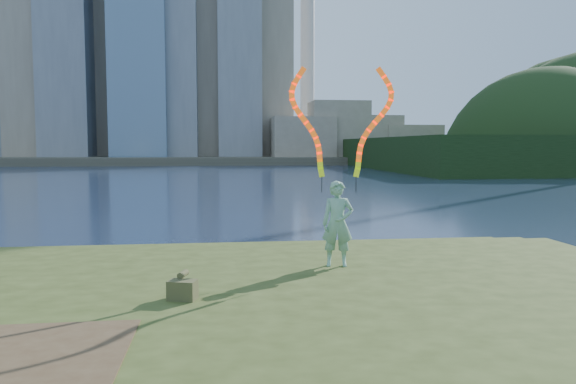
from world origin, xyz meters
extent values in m
plane|color=#17233A|center=(0.00, 0.00, 0.00)|extent=(320.00, 320.00, 0.00)
cube|color=#334117|center=(0.00, -2.20, 0.40)|extent=(17.00, 15.00, 0.30)
cube|color=#334117|center=(0.00, -2.00, 0.65)|extent=(14.00, 12.00, 0.30)
cube|color=#4A4536|center=(0.00, 95.00, 0.60)|extent=(320.00, 40.00, 1.20)
cylinder|color=silver|center=(18.00, 102.00, 30.20)|extent=(2.80, 2.80, 58.00)
imported|color=#1B6F45|center=(2.57, 1.21, 1.59)|extent=(0.63, 0.48, 1.58)
cylinder|color=black|center=(2.30, 1.37, 2.31)|extent=(0.02, 0.02, 0.30)
cylinder|color=black|center=(2.92, 1.25, 2.31)|extent=(0.02, 0.02, 0.30)
cube|color=#424726|center=(-0.13, -0.75, 0.94)|extent=(0.46, 0.37, 0.28)
cylinder|color=#424726|center=(-0.13, -0.56, 1.13)|extent=(0.17, 0.28, 0.09)
camera|label=1|loc=(0.40, -8.84, 3.03)|focal=35.00mm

